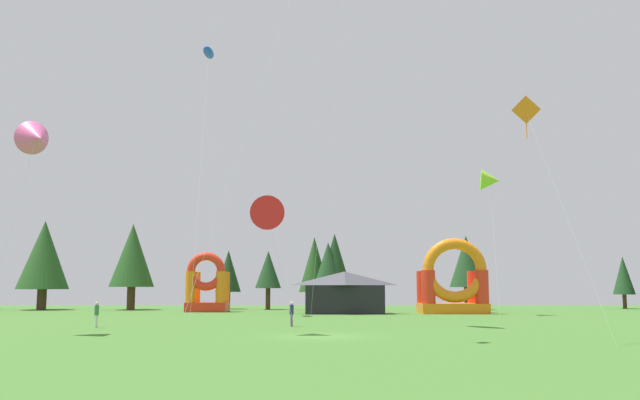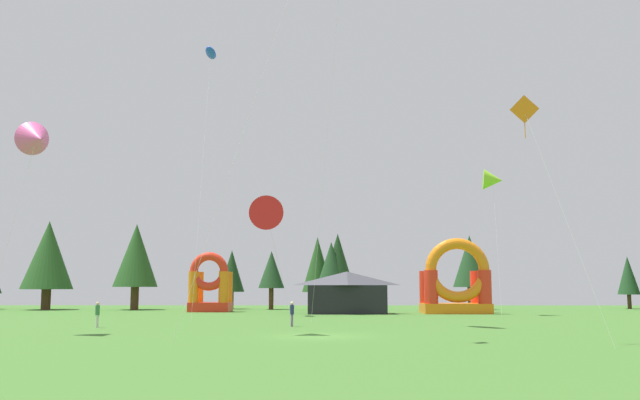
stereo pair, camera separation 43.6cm
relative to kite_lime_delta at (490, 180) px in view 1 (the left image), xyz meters
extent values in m
plane|color=#3D6B28|center=(-15.84, -27.26, -12.37)|extent=(120.00, 120.00, 0.00)
cylinder|color=silver|center=(-15.52, -15.42, -0.61)|extent=(2.08, 3.97, 23.53)
cone|color=#8CD826|center=(0.00, 0.00, 0.00)|extent=(2.17, 2.20, 2.05)
cylinder|color=silver|center=(-0.46, -2.66, -6.19)|extent=(0.92, 5.34, 12.38)
cone|color=#EA599E|center=(-31.59, -25.94, -1.66)|extent=(2.74, 2.76, 2.17)
cylinder|color=silver|center=(-32.43, -26.62, -7.02)|extent=(1.70, 1.38, 10.72)
cone|color=red|center=(-18.74, -25.44, -5.85)|extent=(1.95, 1.77, 1.89)
cylinder|color=silver|center=(-17.95, -25.41, -9.11)|extent=(1.60, 0.08, 6.53)
pyramid|color=orange|center=(-5.95, -31.05, -1.48)|extent=(0.99, 0.39, 0.98)
cylinder|color=orange|center=(-5.96, -31.12, -2.15)|extent=(0.04, 0.04, 1.32)
cylinder|color=silver|center=(-4.78, -32.83, -6.93)|extent=(2.37, 3.43, 10.89)
ellipsoid|color=blue|center=(-26.35, -0.75, 12.05)|extent=(1.33, 2.85, 0.95)
cylinder|color=silver|center=(-25.92, -6.21, -0.16)|extent=(0.88, 10.94, 24.43)
cylinder|color=silver|center=(-19.32, -30.93, -2.12)|extent=(6.07, 2.34, 20.52)
cylinder|color=#724C8C|center=(-17.69, -18.55, -11.99)|extent=(0.13, 0.13, 0.77)
cylinder|color=#724C8C|center=(-17.66, -18.40, -11.99)|extent=(0.13, 0.13, 0.77)
cylinder|color=navy|center=(-17.68, -18.48, -11.30)|extent=(0.33, 0.33, 0.61)
sphere|color=beige|center=(-17.68, -18.48, -10.89)|extent=(0.21, 0.21, 0.21)
cylinder|color=silver|center=(-29.77, -19.82, -11.99)|extent=(0.13, 0.13, 0.78)
cylinder|color=silver|center=(-29.79, -19.97, -11.99)|extent=(0.13, 0.13, 0.78)
cylinder|color=#33723F|center=(-29.78, -19.90, -11.29)|extent=(0.32, 0.32, 0.61)
sphere|color=#D8AD84|center=(-29.78, -19.90, -10.88)|extent=(0.21, 0.21, 0.21)
cube|color=orange|center=(-3.06, 4.00, -11.90)|extent=(6.35, 4.65, 0.95)
cylinder|color=red|center=(-5.58, 2.33, -9.85)|extent=(1.30, 1.30, 3.14)
cylinder|color=red|center=(-0.53, 2.33, -9.85)|extent=(1.30, 1.30, 3.14)
cylinder|color=red|center=(-5.58, 5.67, -9.85)|extent=(1.30, 1.30, 3.14)
cylinder|color=red|center=(-0.53, 5.67, -9.85)|extent=(1.30, 1.30, 3.14)
torus|color=orange|center=(-3.06, 2.33, -8.28)|extent=(6.09, 1.04, 6.09)
cube|color=red|center=(-27.41, 8.21, -11.90)|extent=(4.12, 3.74, 0.95)
cylinder|color=orange|center=(-28.95, 6.86, -9.85)|extent=(1.05, 1.05, 3.14)
cylinder|color=orange|center=(-25.87, 6.86, -9.85)|extent=(1.05, 1.05, 3.14)
cylinder|color=orange|center=(-28.95, 9.55, -9.85)|extent=(1.05, 1.05, 3.14)
cylinder|color=orange|center=(-25.87, 9.55, -9.85)|extent=(1.05, 1.05, 3.14)
torus|color=red|center=(-27.41, 6.86, -8.28)|extent=(3.91, 0.84, 3.91)
cube|color=black|center=(-13.52, 2.85, -11.03)|extent=(7.37, 3.94, 2.68)
pyramid|color=#3F3F47|center=(-13.52, 2.85, -9.04)|extent=(7.37, 3.94, 1.30)
cylinder|color=#4C331E|center=(-46.80, 13.97, -11.24)|extent=(1.02, 1.02, 2.27)
cone|color=#234C1E|center=(-46.80, 13.97, -6.28)|extent=(5.67, 5.67, 7.66)
cylinder|color=#4C331E|center=(-36.89, 14.04, -11.11)|extent=(0.89, 0.89, 2.52)
cone|color=#234C1E|center=(-36.89, 14.04, -6.32)|extent=(4.95, 4.95, 7.07)
cylinder|color=#4C331E|center=(-26.47, 16.82, -11.39)|extent=(0.53, 0.53, 1.96)
cone|color=#193819|center=(-26.47, 16.82, -8.02)|extent=(2.97, 2.97, 4.79)
cylinder|color=#4C331E|center=(-21.72, 15.12, -11.18)|extent=(0.53, 0.53, 2.38)
cone|color=#1E4221|center=(-21.72, 15.12, -7.89)|extent=(2.95, 2.95, 4.21)
cylinder|color=#4C331E|center=(-16.49, 14.95, -11.40)|extent=(0.63, 0.63, 1.95)
cone|color=#234C1E|center=(-16.49, 14.95, -7.32)|extent=(3.50, 3.50, 6.20)
cylinder|color=#4C331E|center=(-14.95, 12.77, -11.39)|extent=(0.65, 0.65, 1.96)
cone|color=#1E4221|center=(-14.95, 12.77, -7.67)|extent=(3.62, 3.62, 5.49)
cylinder|color=#4C331E|center=(-14.22, 13.33, -11.58)|extent=(0.74, 0.74, 1.58)
cone|color=#193819|center=(-14.22, 13.33, -7.36)|extent=(4.11, 4.11, 6.86)
cylinder|color=#4C331E|center=(0.77, 15.03, -11.12)|extent=(0.70, 0.70, 2.50)
cone|color=#1E4221|center=(0.77, 15.03, -6.96)|extent=(3.91, 3.91, 5.84)
cylinder|color=#4C331E|center=(19.73, 17.86, -11.55)|extent=(0.45, 0.45, 1.65)
cone|color=#1E4221|center=(19.73, 17.86, -8.51)|extent=(2.49, 2.49, 4.43)
camera|label=1|loc=(-15.85, -63.39, -9.84)|focal=38.74mm
camera|label=2|loc=(-15.41, -63.39, -9.84)|focal=38.74mm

